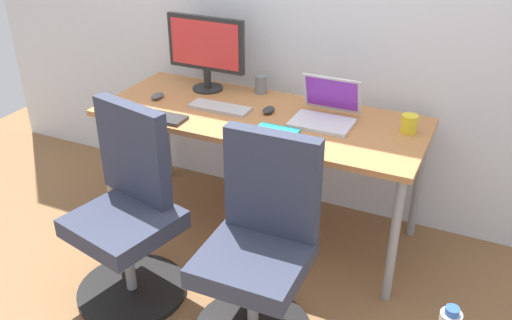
{
  "coord_description": "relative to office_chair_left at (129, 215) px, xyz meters",
  "views": [
    {
      "loc": [
        1.13,
        -2.47,
        1.89
      ],
      "look_at": [
        0.0,
        -0.05,
        0.47
      ],
      "focal_mm": 38.88,
      "sensor_mm": 36.0,
      "label": 1
    }
  ],
  "objects": [
    {
      "name": "notebook",
      "position": [
        0.53,
        0.52,
        0.31
      ],
      "size": [
        0.21,
        0.15,
        0.03
      ],
      "primitive_type": "cube",
      "color": "teal",
      "rests_on": "desk"
    },
    {
      "name": "office_chair_left",
      "position": [
        0.0,
        0.0,
        0.0
      ],
      "size": [
        0.54,
        0.54,
        0.94
      ],
      "color": "black",
      "rests_on": "ground"
    },
    {
      "name": "open_laptop",
      "position": [
        0.69,
        0.81,
        0.35
      ],
      "size": [
        0.31,
        0.29,
        0.22
      ],
      "color": "silver",
      "rests_on": "desk"
    },
    {
      "name": "mouse_by_laptop",
      "position": [
        -0.27,
        0.69,
        0.31
      ],
      "size": [
        0.06,
        0.1,
        0.03
      ],
      "primitive_type": "ellipsoid",
      "color": "#515156",
      "rests_on": "desk"
    },
    {
      "name": "desk",
      "position": [
        0.35,
        0.73,
        0.23
      ],
      "size": [
        1.75,
        0.7,
        0.72
      ],
      "color": "#B77542",
      "rests_on": "ground"
    },
    {
      "name": "desktop_monitor",
      "position": [
        -0.09,
        0.94,
        0.54
      ],
      "size": [
        0.48,
        0.18,
        0.43
      ],
      "color": "#262626",
      "rests_on": "desk"
    },
    {
      "name": "ground_plane",
      "position": [
        0.35,
        0.73,
        -0.42
      ],
      "size": [
        5.28,
        5.28,
        0.0
      ],
      "primitive_type": "plane",
      "color": "brown"
    },
    {
      "name": "keyboard_by_laptop",
      "position": [
        0.12,
        0.7,
        0.3
      ],
      "size": [
        0.34,
        0.12,
        0.02
      ],
      "primitive_type": "cube",
      "color": "#B7B7B7",
      "rests_on": "desk"
    },
    {
      "name": "pen_cup",
      "position": [
        0.22,
        1.02,
        0.35
      ],
      "size": [
        0.07,
        0.07,
        0.1
      ],
      "primitive_type": "cylinder",
      "color": "slate",
      "rests_on": "desk"
    },
    {
      "name": "office_chair_right",
      "position": [
        0.68,
        0.0,
        0.0
      ],
      "size": [
        0.54,
        0.54,
        0.94
      ],
      "color": "black",
      "rests_on": "ground"
    },
    {
      "name": "keyboard_by_monitor",
      "position": [
        -0.13,
        0.46,
        0.3
      ],
      "size": [
        0.34,
        0.12,
        0.02
      ],
      "primitive_type": "cube",
      "color": "#2D2D2D",
      "rests_on": "desk"
    },
    {
      "name": "mouse_by_monitor",
      "position": [
        0.38,
        0.77,
        0.31
      ],
      "size": [
        0.06,
        0.1,
        0.03
      ],
      "primitive_type": "ellipsoid",
      "color": "#2D2D2D",
      "rests_on": "desk"
    },
    {
      "name": "coffee_mug",
      "position": [
        1.11,
        0.84,
        0.34
      ],
      "size": [
        0.08,
        0.08,
        0.09
      ],
      "primitive_type": "cylinder",
      "color": "yellow",
      "rests_on": "desk"
    }
  ]
}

